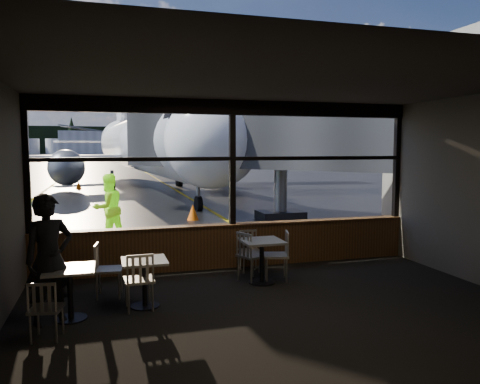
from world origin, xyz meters
name	(u,v)px	position (x,y,z in m)	size (l,w,h in m)	color
ground_plane	(114,157)	(0.00, 120.00, 0.00)	(520.00, 520.00, 0.00)	black
carpet_floor	(285,315)	(0.00, -3.00, 0.01)	(8.00, 6.00, 0.01)	black
ceiling	(287,80)	(0.00, -3.00, 3.50)	(8.00, 6.00, 0.04)	#38332D
wall_back	(415,238)	(0.00, -6.00, 1.75)	(8.00, 0.04, 3.50)	#4D473E
window_sill	(232,246)	(0.00, 0.00, 0.45)	(8.00, 0.28, 0.90)	#4A2D16
window_header	(232,108)	(0.00, 0.00, 3.35)	(8.00, 0.18, 0.30)	black
mullion_left	(26,165)	(-3.95, 0.00, 2.20)	(0.12, 0.12, 2.60)	black
mullion_centre	(232,163)	(0.00, 0.00, 2.20)	(0.12, 0.12, 2.60)	black
mullion_right	(397,162)	(3.95, 0.00, 2.20)	(0.12, 0.12, 2.60)	black
window_transom	(232,159)	(0.00, 0.00, 2.30)	(8.00, 0.10, 0.08)	black
airliner	(148,105)	(0.09, 20.24, 5.14)	(28.03, 33.64, 10.28)	white
jet_bridge	(292,149)	(3.60, 5.50, 2.49)	(9.35, 11.43, 4.99)	#2D2D2F
cafe_table_near	(262,262)	(0.21, -1.31, 0.41)	(0.75, 0.75, 0.82)	#A39F96
cafe_table_mid	(145,283)	(-1.99, -2.03, 0.38)	(0.70, 0.70, 0.77)	gray
cafe_table_left	(70,294)	(-3.09, -2.29, 0.39)	(0.71, 0.71, 0.78)	#A9A49B
chair_near_e	(276,256)	(0.53, -1.20, 0.48)	(0.52, 0.52, 0.96)	#B7B1A5
chair_near_w	(252,256)	(0.09, -1.11, 0.48)	(0.52, 0.52, 0.96)	#B3AEA1
chair_near_n	(250,251)	(0.25, -0.45, 0.42)	(0.46, 0.46, 0.84)	#B8B2A6
chair_mid_s	(139,281)	(-2.09, -2.13, 0.47)	(0.51, 0.51, 0.93)	#B0AC9E
chair_mid_w	(109,270)	(-2.53, -1.35, 0.46)	(0.51, 0.51, 0.93)	#ABA69A
chair_left_s	(46,309)	(-3.34, -2.97, 0.41)	(0.45, 0.45, 0.83)	#ACA69B
passenger	(49,259)	(-3.35, -2.35, 0.94)	(0.69, 0.45, 1.88)	black
ground_crew	(108,208)	(-2.50, 3.55, 0.92)	(0.89, 0.69, 1.83)	#BFF219
cone_nose	(193,212)	(0.38, 6.66, 0.28)	(0.40, 0.40, 0.56)	#F75D07
cone_wing	(79,185)	(-4.13, 20.85, 0.25)	(0.35, 0.35, 0.49)	#FF6108
hangar_mid	(111,142)	(0.00, 185.00, 5.00)	(38.00, 15.00, 10.00)	silver
hangar_right	(259,140)	(60.00, 178.00, 6.00)	(50.00, 20.00, 12.00)	silver
fuel_tank_a	(28,147)	(-30.00, 182.00, 3.00)	(8.00, 8.00, 6.00)	silver
fuel_tank_b	(57,147)	(-20.00, 182.00, 3.00)	(8.00, 8.00, 6.00)	silver
fuel_tank_c	(84,147)	(-10.00, 182.00, 3.00)	(8.00, 8.00, 6.00)	silver
treeline	(110,140)	(0.00, 210.00, 6.00)	(360.00, 3.00, 12.00)	black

